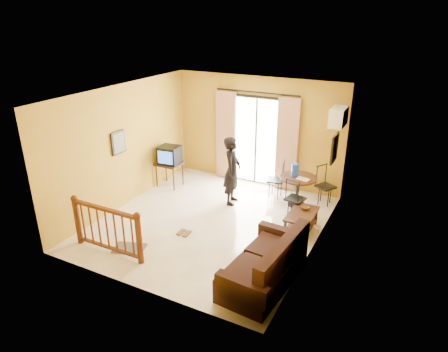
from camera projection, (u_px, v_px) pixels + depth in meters
The scene contains 19 objects.
ground at pixel (211, 222), 8.70m from camera, with size 5.00×5.00×0.00m, color beige.
room_shell at pixel (210, 148), 8.04m from camera, with size 5.00×5.00×5.00m.
balcony_door at pixel (256, 140), 10.24m from camera, with size 2.25×0.14×2.46m.
tv_table at pixel (169, 166), 10.30m from camera, with size 0.64×0.53×0.63m.
television at pixel (170, 155), 10.17m from camera, with size 0.55×0.51×0.46m.
picture_left at pixel (118, 143), 8.87m from camera, with size 0.05×0.42×0.52m.
dining_table at pixel (298, 183), 9.26m from camera, with size 0.86×0.86×0.71m.
water_jug at pixel (295, 170), 9.20m from camera, with size 0.16×0.16×0.30m, color blue.
serving_tray at pixel (303, 179), 9.06m from camera, with size 0.28×0.18×0.02m, color beige.
dining_chairs at pixel (297, 205), 9.44m from camera, with size 1.69×1.47×0.95m.
air_conditioner at pixel (338, 117), 8.59m from camera, with size 0.31×0.60×0.40m.
botanical_print at pixel (334, 148), 8.20m from camera, with size 0.05×0.50×0.60m.
coffee_table at pixel (301, 219), 8.27m from camera, with size 0.52×0.93×0.41m.
bowl at pixel (305, 208), 8.37m from camera, with size 0.19×0.19×0.06m, color brown.
sofa at pixel (267, 267), 6.61m from camera, with size 1.02×1.95×0.90m.
standing_person at pixel (232, 171), 9.29m from camera, with size 0.59×0.39×1.63m, color black.
stair_balustrade at pixel (107, 226), 7.41m from camera, with size 1.63×0.13×1.04m.
doormat at pixel (129, 248), 7.73m from camera, with size 0.60×0.40×0.02m, color #514841.
sandals at pixel (184, 233), 8.25m from camera, with size 0.25×0.25×0.03m.
Camera 1 is at (3.76, -6.66, 4.28)m, focal length 32.00 mm.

